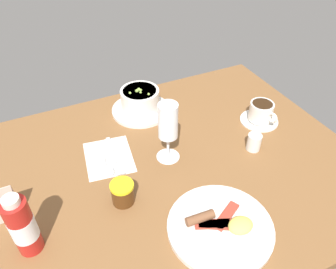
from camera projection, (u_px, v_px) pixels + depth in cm
name	position (u px, v px, depth cm)	size (l,w,h in cm)	color
ground_plane	(166.00, 171.00, 94.27)	(110.00, 84.00, 3.00)	brown
porridge_bowl	(140.00, 101.00, 111.43)	(19.72, 19.72, 9.20)	silver
cutlery_setting	(109.00, 158.00, 95.80)	(15.40, 18.00, 0.90)	silver
coffee_cup	(261.00, 113.00, 107.70)	(12.48, 12.85, 6.96)	silver
creamer_jug	(254.00, 142.00, 97.56)	(4.71, 4.46, 5.72)	silver
wine_glass	(168.00, 124.00, 88.76)	(6.75, 6.75, 18.41)	white
jam_jar	(123.00, 193.00, 82.00)	(5.96, 5.96, 6.14)	#4E2B11
sauce_bottle_red	(23.00, 226.00, 69.03)	(5.46, 5.46, 16.69)	#B21E19
breakfast_plate	(221.00, 227.00, 76.98)	(24.93, 24.93, 3.70)	silver
menu_card	(3.00, 202.00, 78.20)	(5.90, 5.21, 8.83)	tan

